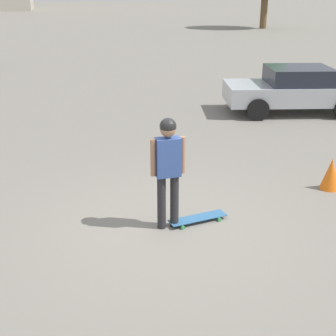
{
  "coord_description": "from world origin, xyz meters",
  "views": [
    {
      "loc": [
        1.48,
        6.4,
        3.59
      ],
      "look_at": [
        0.0,
        0.0,
        1.0
      ],
      "focal_mm": 50.0,
      "sensor_mm": 36.0,
      "label": 1
    }
  ],
  "objects_px": {
    "person": "(168,163)",
    "skateboard": "(198,218)",
    "traffic_cone": "(331,174)",
    "car_parked_near": "(295,89)"
  },
  "relations": [
    {
      "from": "person",
      "to": "skateboard",
      "type": "xyz_separation_m",
      "value": [
        -0.51,
        -0.06,
        -1.03
      ]
    },
    {
      "from": "skateboard",
      "to": "traffic_cone",
      "type": "relative_size",
      "value": 1.65
    },
    {
      "from": "skateboard",
      "to": "traffic_cone",
      "type": "height_order",
      "value": "traffic_cone"
    },
    {
      "from": "car_parked_near",
      "to": "traffic_cone",
      "type": "bearing_deg",
      "value": 80.42
    },
    {
      "from": "person",
      "to": "traffic_cone",
      "type": "distance_m",
      "value": 3.47
    },
    {
      "from": "person",
      "to": "traffic_cone",
      "type": "bearing_deg",
      "value": 10.38
    },
    {
      "from": "traffic_cone",
      "to": "skateboard",
      "type": "bearing_deg",
      "value": 14.17
    },
    {
      "from": "traffic_cone",
      "to": "person",
      "type": "bearing_deg",
      "value": 13.07
    },
    {
      "from": "person",
      "to": "skateboard",
      "type": "distance_m",
      "value": 1.15
    },
    {
      "from": "skateboard",
      "to": "car_parked_near",
      "type": "xyz_separation_m",
      "value": [
        -4.77,
        -6.07,
        0.64
      ]
    }
  ]
}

